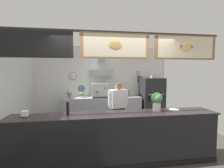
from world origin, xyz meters
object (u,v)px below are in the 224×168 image
(condiment_plate, at_px, (174,110))
(napkin_holder, at_px, (25,114))
(shop_worker, at_px, (118,108))
(potted_oregano, at_px, (69,94))
(basil_vase, at_px, (157,101))
(potted_basil, at_px, (127,93))
(pizza_oven, at_px, (152,100))
(potted_thyme, at_px, (82,95))
(espresso_machine, at_px, (100,90))
(potted_rosemary, at_px, (115,93))
(pepper_grinder, at_px, (68,107))

(condiment_plate, relative_size, napkin_holder, 1.50)
(shop_worker, height_order, potted_oregano, shop_worker)
(basil_vase, bearing_deg, potted_basil, 90.07)
(pizza_oven, xyz_separation_m, potted_oregano, (-2.90, 0.08, 0.27))
(potted_thyme, height_order, potted_oregano, potted_oregano)
(napkin_holder, relative_size, basil_vase, 0.37)
(potted_basil, distance_m, condiment_plate, 2.49)
(espresso_machine, xyz_separation_m, potted_basil, (0.98, 0.01, -0.10))
(potted_oregano, relative_size, napkin_holder, 1.61)
(espresso_machine, distance_m, potted_thyme, 0.63)
(potted_oregano, height_order, potted_basil, potted_basil)
(potted_basil, height_order, potted_rosemary, potted_basil)
(espresso_machine, distance_m, pepper_grinder, 2.60)
(potted_rosemary, bearing_deg, potted_basil, 1.25)
(napkin_holder, bearing_deg, potted_basil, 44.42)
(napkin_holder, relative_size, pepper_grinder, 0.50)
(condiment_plate, relative_size, pepper_grinder, 0.75)
(potted_rosemary, bearing_deg, basil_vase, -79.91)
(potted_rosemary, bearing_deg, potted_thyme, -179.25)
(espresso_machine, relative_size, condiment_plate, 2.58)
(pizza_oven, relative_size, napkin_holder, 11.91)
(condiment_plate, distance_m, basil_vase, 0.45)
(espresso_machine, height_order, potted_rosemary, espresso_machine)
(pizza_oven, xyz_separation_m, basil_vase, (-0.90, -2.39, 0.41))
(espresso_machine, height_order, condiment_plate, espresso_machine)
(pizza_oven, bearing_deg, pepper_grinder, -138.37)
(pizza_oven, distance_m, potted_basil, 0.95)
(potted_thyme, relative_size, basil_vase, 0.51)
(shop_worker, relative_size, condiment_plate, 7.03)
(shop_worker, relative_size, basil_vase, 3.87)
(espresso_machine, xyz_separation_m, basil_vase, (0.98, -2.47, 0.04))
(shop_worker, height_order, potted_rosemary, shop_worker)
(pizza_oven, bearing_deg, potted_oregano, 178.32)
(espresso_machine, xyz_separation_m, potted_rosemary, (0.54, 0.00, -0.11))
(napkin_holder, bearing_deg, pizza_oven, 34.95)
(pizza_oven, height_order, potted_thyme, pizza_oven)
(basil_vase, bearing_deg, condiment_plate, 3.39)
(potted_oregano, xyz_separation_m, condiment_plate, (2.41, -2.45, -0.06))
(pepper_grinder, bearing_deg, potted_basil, 54.14)
(condiment_plate, bearing_deg, potted_basil, 99.43)
(pizza_oven, xyz_separation_m, napkin_holder, (-3.45, -2.41, 0.25))
(potted_basil, relative_size, napkin_holder, 1.76)
(shop_worker, xyz_separation_m, espresso_machine, (-0.41, 1.21, 0.37))
(potted_rosemary, bearing_deg, pizza_oven, -3.35)
(potted_basil, height_order, basil_vase, basil_vase)
(shop_worker, height_order, basil_vase, shop_worker)
(condiment_plate, xyz_separation_m, basil_vase, (-0.41, -0.02, 0.21))
(potted_rosemary, bearing_deg, napkin_holder, -130.33)
(shop_worker, xyz_separation_m, pepper_grinder, (-1.23, -1.26, 0.34))
(espresso_machine, bearing_deg, condiment_plate, -60.48)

